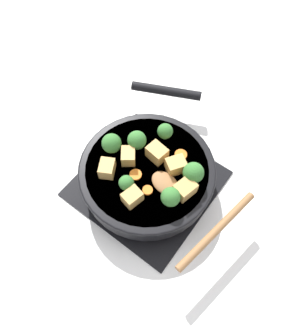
# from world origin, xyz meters

# --- Properties ---
(ground_plane) EXTENTS (2.40, 2.40, 0.00)m
(ground_plane) POSITION_xyz_m (0.00, 0.00, 0.00)
(ground_plane) COLOR white
(front_burner_grate) EXTENTS (0.31, 0.31, 0.03)m
(front_burner_grate) POSITION_xyz_m (0.00, 0.00, 0.01)
(front_burner_grate) COLOR black
(front_burner_grate) RESTS_ON ground_plane
(skillet_pan) EXTENTS (0.35, 0.43, 0.05)m
(skillet_pan) POSITION_xyz_m (0.00, -0.00, 0.06)
(skillet_pan) COLOR black
(skillet_pan) RESTS_ON front_burner_grate
(wooden_spoon) EXTENTS (0.21, 0.23, 0.02)m
(wooden_spoon) POSITION_xyz_m (-0.14, 0.02, 0.09)
(wooden_spoon) COLOR olive
(wooden_spoon) RESTS_ON skillet_pan
(tofu_cube_center_large) EXTENTS (0.04, 0.05, 0.03)m
(tofu_cube_center_large) POSITION_xyz_m (-0.10, 0.00, 0.10)
(tofu_cube_center_large) COLOR tan
(tofu_cube_center_large) RESTS_ON skillet_pan
(tofu_cube_near_handle) EXTENTS (0.05, 0.05, 0.03)m
(tofu_cube_near_handle) POSITION_xyz_m (0.05, 0.01, 0.10)
(tofu_cube_near_handle) COLOR tan
(tofu_cube_near_handle) RESTS_ON skillet_pan
(tofu_cube_east_chunk) EXTENTS (0.05, 0.05, 0.03)m
(tofu_cube_east_chunk) POSITION_xyz_m (0.06, 0.06, 0.10)
(tofu_cube_east_chunk) COLOR tan
(tofu_cube_east_chunk) RESTS_ON skillet_pan
(tofu_cube_west_chunk) EXTENTS (0.04, 0.04, 0.03)m
(tofu_cube_west_chunk) POSITION_xyz_m (-0.02, 0.08, 0.10)
(tofu_cube_west_chunk) COLOR tan
(tofu_cube_west_chunk) RESTS_ON skillet_pan
(tofu_cube_back_piece) EXTENTS (0.05, 0.04, 0.03)m
(tofu_cube_back_piece) POSITION_xyz_m (0.00, -0.04, 0.10)
(tofu_cube_back_piece) COLOR tan
(tofu_cube_back_piece) RESTS_ON skillet_pan
(tofu_cube_front_piece) EXTENTS (0.05, 0.05, 0.03)m
(tofu_cube_front_piece) POSITION_xyz_m (-0.05, -0.04, 0.10)
(tofu_cube_front_piece) COLOR tan
(tofu_cube_front_piece) RESTS_ON skillet_pan
(broccoli_floret_near_spoon) EXTENTS (0.05, 0.05, 0.05)m
(broccoli_floret_near_spoon) POSITION_xyz_m (0.09, 0.01, 0.11)
(broccoli_floret_near_spoon) COLOR #709956
(broccoli_floret_near_spoon) RESTS_ON skillet_pan
(broccoli_floret_center_top) EXTENTS (0.04, 0.04, 0.05)m
(broccoli_floret_center_top) POSITION_xyz_m (0.05, -0.03, 0.11)
(broccoli_floret_center_top) COLOR #709956
(broccoli_floret_center_top) RESTS_ON skillet_pan
(broccoli_floret_east_rim) EXTENTS (0.04, 0.04, 0.04)m
(broccoli_floret_east_rim) POSITION_xyz_m (0.02, -0.09, 0.11)
(broccoli_floret_east_rim) COLOR #709956
(broccoli_floret_east_rim) RESTS_ON skillet_pan
(broccoli_floret_west_rim) EXTENTS (0.03, 0.03, 0.04)m
(broccoli_floret_west_rim) POSITION_xyz_m (0.01, 0.07, 0.10)
(broccoli_floret_west_rim) COLOR #709956
(broccoli_floret_west_rim) RESTS_ON skillet_pan
(broccoli_floret_north_edge) EXTENTS (0.05, 0.05, 0.05)m
(broccoli_floret_north_edge) POSITION_xyz_m (-0.10, -0.04, 0.11)
(broccoli_floret_north_edge) COLOR #709956
(broccoli_floret_north_edge) RESTS_ON skillet_pan
(broccoli_floret_south_cluster) EXTENTS (0.04, 0.04, 0.05)m
(broccoli_floret_south_cluster) POSITION_xyz_m (-0.09, 0.04, 0.11)
(broccoli_floret_south_cluster) COLOR #709956
(broccoli_floret_south_cluster) RESTS_ON skillet_pan
(carrot_slice_orange_thin) EXTENTS (0.03, 0.03, 0.01)m
(carrot_slice_orange_thin) POSITION_xyz_m (0.01, 0.03, 0.08)
(carrot_slice_orange_thin) COLOR orange
(carrot_slice_orange_thin) RESTS_ON skillet_pan
(carrot_slice_near_center) EXTENTS (0.03, 0.03, 0.01)m
(carrot_slice_near_center) POSITION_xyz_m (-0.04, -0.07, 0.08)
(carrot_slice_near_center) COLOR orange
(carrot_slice_near_center) RESTS_ON skillet_pan
(carrot_slice_edge_slice) EXTENTS (0.02, 0.02, 0.01)m
(carrot_slice_edge_slice) POSITION_xyz_m (-0.04, 0.04, 0.08)
(carrot_slice_edge_slice) COLOR orange
(carrot_slice_edge_slice) RESTS_ON skillet_pan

